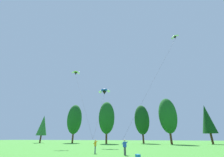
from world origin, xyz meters
TOP-DOWN VIEW (x-y plane):
  - treeline_tree_a at (-37.40, 52.91)m, footprint 3.89×3.89m
  - treeline_tree_b at (-24.42, 54.53)m, footprint 5.73×5.73m
  - treeline_tree_c at (-9.96, 50.78)m, footprint 5.63×5.63m
  - treeline_tree_d at (2.25, 55.89)m, footprint 5.41×5.41m
  - treeline_tree_e at (10.76, 50.30)m, footprint 5.63×5.63m
  - treeline_tree_f at (23.16, 53.61)m, footprint 4.26×4.26m
  - kite_flyer_near at (-3.06, 19.58)m, footprint 0.65×0.68m
  - kite_flyer_mid at (1.00, 18.55)m, footprint 0.75×0.76m
  - parafoil_kite_high_blue_white at (-6.37, 34.74)m, footprint 4.74×15.90m
  - parafoil_kite_mid_white at (12.55, 31.58)m, footprint 12.85×13.74m
  - parafoil_kite_far_lime_white at (-14.84, 33.92)m, footprint 12.64×15.25m
  - picnic_cooler at (2.64, 16.32)m, footprint 0.57×0.63m

SIDE VIEW (x-z plane):
  - picnic_cooler at x=2.64m, z-range 0.00..0.34m
  - kite_flyer_near at x=-3.06m, z-range 0.15..1.84m
  - kite_flyer_mid at x=1.00m, z-range 0.15..1.84m
  - treeline_tree_a at x=-37.40m, z-range 1.32..11.74m
  - treeline_tree_f at x=23.16m, z-range 1.53..13.60m
  - treeline_tree_d at x=2.25m, z-range 1.41..14.79m
  - treeline_tree_e at x=10.76m, z-range 1.49..15.66m
  - treeline_tree_c at x=-9.96m, z-range 1.50..15.69m
  - treeline_tree_b at x=-24.42m, z-range 1.54..16.09m
  - parafoil_kite_high_blue_white at x=-6.37m, z-range 7.00..19.45m
  - parafoil_kite_far_lime_white at x=-14.84m, z-range 10.08..28.23m
  - parafoil_kite_mid_white at x=12.55m, z-range 13.11..37.13m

